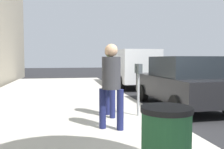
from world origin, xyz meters
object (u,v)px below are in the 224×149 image
pedestrian_at_meter (110,75)px  pedestrian_bystander (111,78)px  parking_meter (138,78)px  parked_sedan_near (181,82)px  parked_van_far (131,66)px

pedestrian_at_meter → pedestrian_bystander: (-1.20, 0.19, 0.00)m
parking_meter → pedestrian_bystander: size_ratio=0.75×
parking_meter → pedestrian_bystander: 1.48m
parking_meter → pedestrian_at_meter: size_ratio=0.76×
parking_meter → parked_sedan_near: 2.54m
pedestrian_at_meter → parked_van_far: parked_van_far is taller
parking_meter → parked_van_far: parked_van_far is taller
pedestrian_bystander → parked_sedan_near: pedestrian_bystander is taller
parking_meter → pedestrian_at_meter: 0.78m
parked_sedan_near → parked_van_far: 6.46m
parking_meter → pedestrian_at_meter: (0.07, 0.77, 0.10)m
parked_sedan_near → pedestrian_bystander: bearing=131.4°
parking_meter → parked_van_far: bearing=-14.2°
pedestrian_at_meter → parked_van_far: size_ratio=0.36×
parked_sedan_near → parked_van_far: parked_van_far is taller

